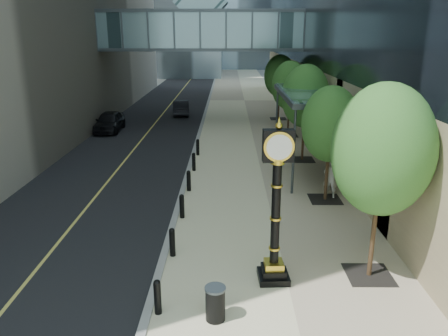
{
  "coord_description": "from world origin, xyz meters",
  "views": [
    {
      "loc": [
        -0.82,
        -9.1,
        7.32
      ],
      "look_at": [
        -0.98,
        7.12,
        2.28
      ],
      "focal_mm": 35.0,
      "sensor_mm": 36.0,
      "label": 1
    }
  ],
  "objects": [
    {
      "name": "bollard_row",
      "position": [
        -2.7,
        9.0,
        0.51
      ],
      "size": [
        0.2,
        16.2,
        0.9
      ],
      "color": "black",
      "rests_on": "sidewalk"
    },
    {
      "name": "skywalk",
      "position": [
        -3.0,
        28.0,
        7.71
      ],
      "size": [
        17.0,
        4.2,
        5.8
      ],
      "color": "slate",
      "rests_on": "ground"
    },
    {
      "name": "pedestrian",
      "position": [
        3.85,
        9.76,
        0.99
      ],
      "size": [
        0.76,
        0.59,
        1.86
      ],
      "primitive_type": "imported",
      "rotation": [
        0.0,
        0.0,
        2.9
      ],
      "color": "#AFACA1",
      "rests_on": "sidewalk"
    },
    {
      "name": "car_near",
      "position": [
        -10.0,
        24.05,
        0.78
      ],
      "size": [
        1.9,
        4.52,
        1.53
      ],
      "primitive_type": "imported",
      "rotation": [
        0.0,
        0.0,
        0.02
      ],
      "color": "black",
      "rests_on": "road"
    },
    {
      "name": "trash_bin",
      "position": [
        -1.15,
        0.75,
        0.51
      ],
      "size": [
        0.66,
        0.66,
        0.9
      ],
      "primitive_type": "cylinder",
      "rotation": [
        0.0,
        0.0,
        -0.33
      ],
      "color": "black",
      "rests_on": "sidewalk"
    },
    {
      "name": "curb",
      "position": [
        -3.0,
        40.0,
        0.04
      ],
      "size": [
        0.25,
        180.0,
        0.07
      ],
      "primitive_type": "cube",
      "color": "gray",
      "rests_on": "ground"
    },
    {
      "name": "street_trees",
      "position": [
        3.6,
        15.45,
        3.82
      ],
      "size": [
        2.92,
        28.8,
        6.0
      ],
      "color": "black",
      "rests_on": "sidewalk"
    },
    {
      "name": "street_clock",
      "position": [
        0.58,
        2.72,
        2.19
      ],
      "size": [
        0.97,
        0.97,
        4.91
      ],
      "rotation": [
        0.0,
        0.0,
        0.05
      ],
      "color": "black",
      "rests_on": "sidewalk"
    },
    {
      "name": "road",
      "position": [
        -7.0,
        40.0,
        0.01
      ],
      "size": [
        8.0,
        180.0,
        0.02
      ],
      "primitive_type": "cube",
      "color": "black",
      "rests_on": "ground"
    },
    {
      "name": "entrance_canopy",
      "position": [
        3.48,
        14.0,
        4.19
      ],
      "size": [
        3.0,
        8.0,
        4.38
      ],
      "color": "#383F44",
      "rests_on": "ground"
    },
    {
      "name": "car_far",
      "position": [
        -5.21,
        31.22,
        0.69
      ],
      "size": [
        1.85,
        4.22,
        1.35
      ],
      "primitive_type": "imported",
      "rotation": [
        0.0,
        0.0,
        3.25
      ],
      "color": "black",
      "rests_on": "road"
    },
    {
      "name": "sidewalk",
      "position": [
        1.0,
        40.0,
        0.03
      ],
      "size": [
        8.0,
        180.0,
        0.06
      ],
      "primitive_type": "cube",
      "color": "beige",
      "rests_on": "ground"
    }
  ]
}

